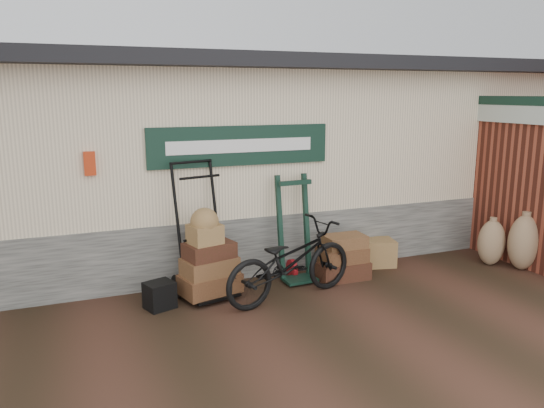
# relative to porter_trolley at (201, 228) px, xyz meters

# --- Properties ---
(ground) EXTENTS (80.00, 80.00, 0.00)m
(ground) POSITION_rel_porter_trolley_xyz_m (0.98, -0.62, -0.91)
(ground) COLOR black
(ground) RESTS_ON ground
(station_building) EXTENTS (14.40, 4.10, 3.20)m
(station_building) POSITION_rel_porter_trolley_xyz_m (0.97, 2.11, 0.70)
(station_building) COLOR #4C4C47
(station_building) RESTS_ON ground
(brick_outbuilding) EXTENTS (1.71, 4.51, 2.62)m
(brick_outbuilding) POSITION_rel_porter_trolley_xyz_m (5.67, 0.57, 0.39)
(brick_outbuilding) COLOR maroon
(brick_outbuilding) RESTS_ON ground
(porter_trolley) EXTENTS (1.05, 0.88, 1.83)m
(porter_trolley) POSITION_rel_porter_trolley_xyz_m (0.00, 0.00, 0.00)
(porter_trolley) COLOR black
(porter_trolley) RESTS_ON ground
(green_barrow) EXTENTS (0.57, 0.49, 1.53)m
(green_barrow) POSITION_rel_porter_trolley_xyz_m (1.38, 0.06, -0.15)
(green_barrow) COLOR black
(green_barrow) RESTS_ON ground
(suitcase_stack) EXTENTS (0.76, 0.48, 0.66)m
(suitcase_stack) POSITION_rel_porter_trolley_xyz_m (2.05, -0.15, -0.58)
(suitcase_stack) COLOR #372111
(suitcase_stack) RESTS_ON ground
(wicker_hamper) EXTENTS (0.71, 0.55, 0.41)m
(wicker_hamper) POSITION_rel_porter_trolley_xyz_m (2.80, 0.19, -0.71)
(wicker_hamper) COLOR brown
(wicker_hamper) RESTS_ON ground
(black_trunk) EXTENTS (0.42, 0.39, 0.34)m
(black_trunk) POSITION_rel_porter_trolley_xyz_m (-0.63, -0.28, -0.74)
(black_trunk) COLOR black
(black_trunk) RESTS_ON ground
(bicycle) EXTENTS (1.14, 2.08, 1.14)m
(bicycle) POSITION_rel_porter_trolley_xyz_m (1.03, -0.59, -0.34)
(bicycle) COLOR black
(bicycle) RESTS_ON ground
(burlap_sack_left) EXTENTS (0.46, 0.40, 0.72)m
(burlap_sack_left) POSITION_rel_porter_trolley_xyz_m (4.54, -0.47, -0.55)
(burlap_sack_left) COLOR #8E684C
(burlap_sack_left) RESTS_ON ground
(burlap_sack_right) EXTENTS (0.64, 0.58, 0.85)m
(burlap_sack_right) POSITION_rel_porter_trolley_xyz_m (4.83, -0.82, -0.49)
(burlap_sack_right) COLOR #8E684C
(burlap_sack_right) RESTS_ON ground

